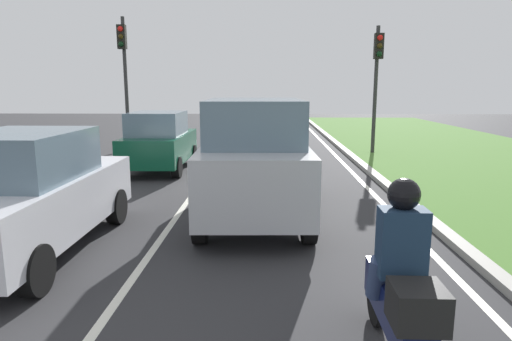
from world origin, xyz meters
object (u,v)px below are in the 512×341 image
object	(u,v)px
car_suv_ahead	(255,158)
car_sedan_left_lane	(28,194)
motorcycle	(398,309)
rider_person	(401,240)
car_hatchback_far	(160,141)
traffic_light_overhead_left	(124,62)
traffic_light_near_right	(377,69)

from	to	relation	value
car_suv_ahead	car_sedan_left_lane	distance (m)	3.91
motorcycle	rider_person	bearing A→B (deg)	89.06
car_sedan_left_lane	car_hatchback_far	world-z (taller)	car_sedan_left_lane
rider_person	traffic_light_overhead_left	xyz separation A→B (m)	(-6.79, 13.91, 2.27)
car_suv_ahead	rider_person	bearing A→B (deg)	-74.87
car_hatchback_far	car_sedan_left_lane	bearing A→B (deg)	-92.43
car_suv_ahead	traffic_light_near_right	size ratio (longest dim) A/B	0.97
motorcycle	traffic_light_overhead_left	size ratio (longest dim) A/B	0.37
traffic_light_overhead_left	car_suv_ahead	bearing A→B (deg)	-59.77
rider_person	traffic_light_overhead_left	size ratio (longest dim) A/B	0.22
car_suv_ahead	car_hatchback_far	world-z (taller)	car_suv_ahead
motorcycle	car_sedan_left_lane	bearing A→B (deg)	150.99
car_sedan_left_lane	car_hatchback_far	size ratio (longest dim) A/B	1.16
car_hatchback_far	traffic_light_overhead_left	bearing A→B (deg)	118.81
car_suv_ahead	car_sedan_left_lane	world-z (taller)	car_suv_ahead
rider_person	traffic_light_near_right	size ratio (longest dim) A/B	0.25
car_hatchback_far	traffic_light_near_right	world-z (taller)	traffic_light_near_right
rider_person	traffic_light_near_right	bearing A→B (deg)	78.73
car_suv_ahead	car_sedan_left_lane	bearing A→B (deg)	-151.39
car_sedan_left_lane	traffic_light_overhead_left	size ratio (longest dim) A/B	0.83
car_sedan_left_lane	car_hatchback_far	bearing A→B (deg)	87.24
car_hatchback_far	car_suv_ahead	bearing A→B (deg)	-58.07
car_suv_ahead	motorcycle	bearing A→B (deg)	-75.06
car_hatchback_far	traffic_light_overhead_left	distance (m)	5.54
car_sedan_left_lane	traffic_light_near_right	bearing A→B (deg)	53.64
car_suv_ahead	traffic_light_overhead_left	xyz separation A→B (m)	(-5.38, 9.24, 2.29)
car_hatchback_far	rider_person	distance (m)	10.58
motorcycle	traffic_light_near_right	distance (m)	13.64
traffic_light_near_right	traffic_light_overhead_left	distance (m)	9.66
car_sedan_left_lane	traffic_light_overhead_left	xyz separation A→B (m)	(-2.02, 11.20, 2.54)
car_hatchback_far	traffic_light_overhead_left	size ratio (longest dim) A/B	0.72
traffic_light_near_right	traffic_light_overhead_left	size ratio (longest dim) A/B	0.91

